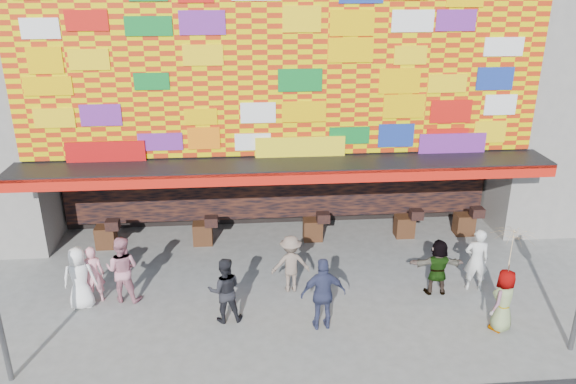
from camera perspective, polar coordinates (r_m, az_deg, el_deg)
The scene contains 12 objects.
ground at distance 14.16m, azimuth 0.73°, elevation -13.24°, with size 90.00×90.00×0.00m, color slate.
shop_building at distance 19.98m, azimuth -1.47°, elevation 13.35°, with size 15.20×9.40×10.00m.
ped_a at distance 15.30m, azimuth -20.42°, elevation -8.19°, with size 0.82×0.53×1.68m, color white.
ped_b at distance 15.46m, azimuth -19.21°, elevation -7.90°, with size 0.57×0.38×1.57m, color pink.
ped_c at distance 13.93m, azimuth -6.45°, elevation -9.87°, with size 0.82×0.64×1.69m, color black.
ped_d at distance 15.09m, azimuth 0.28°, elevation -7.29°, with size 1.04×0.60×1.60m, color #796658.
ped_e at distance 13.56m, azimuth 3.61°, elevation -10.30°, with size 1.09×0.45×1.86m, color #353A5D.
ped_f at distance 15.49m, azimuth 14.97°, elevation -7.37°, with size 1.44×0.46×1.56m, color gray.
ped_g at distance 14.50m, azimuth 21.06°, elevation -10.23°, with size 0.77×0.50×1.58m, color gray.
ped_h at distance 15.91m, azimuth 18.59°, elevation -6.55°, with size 0.65×0.43×1.78m, color silver.
ped_i at distance 15.24m, azimuth -16.47°, elevation -7.53°, with size 0.88×0.68×1.80m, color #C98293.
parasol at distance 13.86m, azimuth 21.81°, elevation -5.33°, with size 1.08×1.10×1.90m.
Camera 1 is at (-1.14, -11.57, 8.07)m, focal length 35.00 mm.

